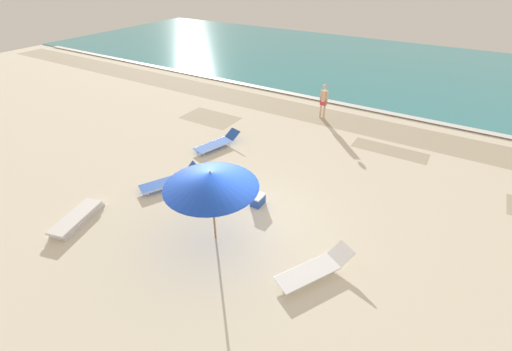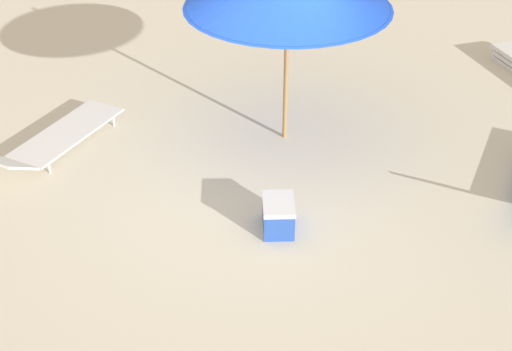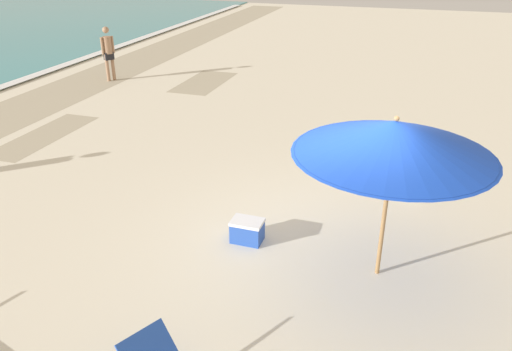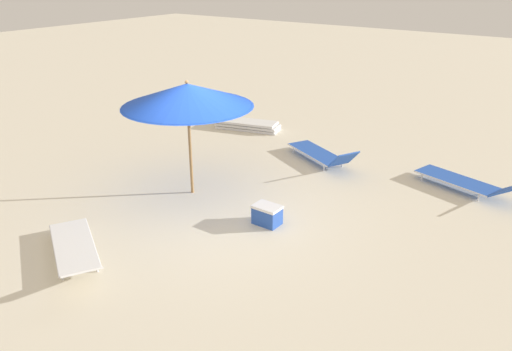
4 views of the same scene
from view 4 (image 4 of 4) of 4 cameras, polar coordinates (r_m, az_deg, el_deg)
ground_plane at (r=9.80m, az=-4.67°, el=-4.44°), size 60.00×60.00×0.16m
beach_umbrella at (r=9.89m, az=-7.86°, el=9.07°), size 2.60×2.60×2.37m
lounger_stack at (r=14.54m, az=-1.01°, el=5.81°), size 1.10×2.00×0.24m
sun_lounger_under_umbrella at (r=11.38m, az=22.93°, el=-0.66°), size 1.18×2.25×0.50m
sun_lounger_beside_umbrella at (r=8.56m, az=-19.96°, el=-8.06°), size 1.61×2.23×0.48m
sun_lounger_near_water_left at (r=12.09m, az=7.57°, el=2.45°), size 1.51×2.19×0.58m
cooler_box at (r=9.18m, az=1.28°, el=-4.49°), size 0.36×0.50×0.37m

